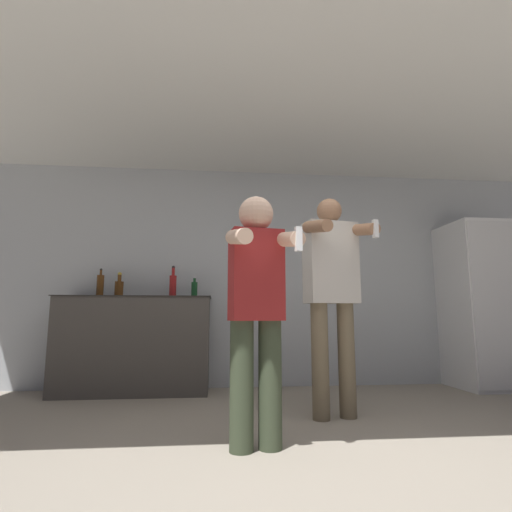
{
  "coord_description": "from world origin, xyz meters",
  "views": [
    {
      "loc": [
        -0.48,
        -1.97,
        0.79
      ],
      "look_at": [
        -0.23,
        0.54,
        1.17
      ],
      "focal_mm": 28.0,
      "sensor_mm": 36.0,
      "label": 1
    }
  ],
  "objects_px": {
    "refrigerator": "(480,304)",
    "bottle_brown_liquor": "(194,289)",
    "bottle_short_whiskey": "(100,285)",
    "person_man_side": "(332,285)",
    "person_woman_foreground": "(257,303)",
    "bottle_red_label": "(173,285)",
    "bottle_clear_vodka": "(119,287)"
  },
  "relations": [
    {
      "from": "bottle_brown_liquor",
      "to": "bottle_red_label",
      "type": "distance_m",
      "value": 0.24
    },
    {
      "from": "person_man_side",
      "to": "bottle_short_whiskey",
      "type": "bearing_deg",
      "value": 150.42
    },
    {
      "from": "bottle_red_label",
      "to": "bottle_brown_liquor",
      "type": "bearing_deg",
      "value": 0.0
    },
    {
      "from": "bottle_clear_vodka",
      "to": "person_man_side",
      "type": "distance_m",
      "value": 2.34
    },
    {
      "from": "bottle_short_whiskey",
      "to": "refrigerator",
      "type": "bearing_deg",
      "value": -1.27
    },
    {
      "from": "bottle_clear_vodka",
      "to": "bottle_red_label",
      "type": "bearing_deg",
      "value": 0.0
    },
    {
      "from": "bottle_red_label",
      "to": "person_woman_foreground",
      "type": "relative_size",
      "value": 0.22
    },
    {
      "from": "bottle_red_label",
      "to": "bottle_short_whiskey",
      "type": "distance_m",
      "value": 0.77
    },
    {
      "from": "refrigerator",
      "to": "person_man_side",
      "type": "distance_m",
      "value": 2.38
    },
    {
      "from": "bottle_brown_liquor",
      "to": "bottle_clear_vodka",
      "type": "bearing_deg",
      "value": 180.0
    },
    {
      "from": "person_man_side",
      "to": "bottle_red_label",
      "type": "bearing_deg",
      "value": 138.79
    },
    {
      "from": "bottle_brown_liquor",
      "to": "refrigerator",
      "type": "bearing_deg",
      "value": -1.66
    },
    {
      "from": "bottle_brown_liquor",
      "to": "person_man_side",
      "type": "distance_m",
      "value": 1.72
    },
    {
      "from": "bottle_red_label",
      "to": "bottle_clear_vodka",
      "type": "height_order",
      "value": "bottle_red_label"
    },
    {
      "from": "refrigerator",
      "to": "person_woman_foreground",
      "type": "distance_m",
      "value": 3.32
    },
    {
      "from": "bottle_clear_vodka",
      "to": "person_woman_foreground",
      "type": "height_order",
      "value": "person_woman_foreground"
    },
    {
      "from": "bottle_brown_liquor",
      "to": "bottle_short_whiskey",
      "type": "height_order",
      "value": "bottle_short_whiskey"
    },
    {
      "from": "refrigerator",
      "to": "bottle_brown_liquor",
      "type": "xyz_separation_m",
      "value": [
        -3.26,
        0.09,
        0.16
      ]
    },
    {
      "from": "bottle_brown_liquor",
      "to": "bottle_short_whiskey",
      "type": "relative_size",
      "value": 0.75
    },
    {
      "from": "person_woman_foreground",
      "to": "person_man_side",
      "type": "bearing_deg",
      "value": 44.73
    },
    {
      "from": "bottle_clear_vodka",
      "to": "person_woman_foreground",
      "type": "bearing_deg",
      "value": -56.04
    },
    {
      "from": "refrigerator",
      "to": "person_man_side",
      "type": "bearing_deg",
      "value": -151.15
    },
    {
      "from": "refrigerator",
      "to": "bottle_short_whiskey",
      "type": "height_order",
      "value": "refrigerator"
    },
    {
      "from": "bottle_brown_liquor",
      "to": "person_woman_foreground",
      "type": "relative_size",
      "value": 0.15
    },
    {
      "from": "bottle_short_whiskey",
      "to": "person_woman_foreground",
      "type": "bearing_deg",
      "value": -52.18
    },
    {
      "from": "refrigerator",
      "to": "bottle_brown_liquor",
      "type": "distance_m",
      "value": 3.27
    },
    {
      "from": "person_man_side",
      "to": "person_woman_foreground",
      "type": "bearing_deg",
      "value": -135.27
    },
    {
      "from": "person_man_side",
      "to": "refrigerator",
      "type": "bearing_deg",
      "value": 28.85
    },
    {
      "from": "bottle_short_whiskey",
      "to": "person_man_side",
      "type": "height_order",
      "value": "person_man_side"
    },
    {
      "from": "bottle_red_label",
      "to": "bottle_clear_vodka",
      "type": "bearing_deg",
      "value": 180.0
    },
    {
      "from": "bottle_clear_vodka",
      "to": "bottle_brown_liquor",
      "type": "bearing_deg",
      "value": 0.0
    },
    {
      "from": "bottle_clear_vodka",
      "to": "person_man_side",
      "type": "height_order",
      "value": "person_man_side"
    }
  ]
}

